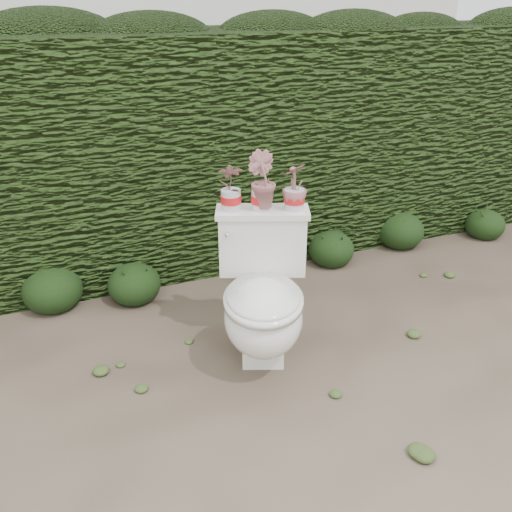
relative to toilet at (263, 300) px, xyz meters
name	(u,v)px	position (x,y,z in m)	size (l,w,h in m)	color
ground	(252,372)	(-0.11, -0.12, -0.36)	(60.00, 60.00, 0.00)	#6E5E4B
hedge	(171,151)	(-0.11, 1.48, 0.44)	(8.00, 1.00, 1.60)	#2F4A18
toilet	(263,300)	(0.00, 0.00, 0.00)	(0.67, 0.80, 0.78)	silver
potted_plant_left	(231,188)	(-0.07, 0.28, 0.54)	(0.13, 0.09, 0.24)	#35661F
potted_plant_center	(261,183)	(0.08, 0.23, 0.57)	(0.16, 0.13, 0.30)	#35661F
potted_plant_right	(295,188)	(0.24, 0.16, 0.54)	(0.13, 0.13, 0.24)	#35661F
liriope_clump_2	(52,285)	(-1.04, 0.98, -0.21)	(0.38, 0.38, 0.30)	#1B3111
liriope_clump_3	(134,280)	(-0.54, 0.89, -0.22)	(0.34, 0.34, 0.27)	#1B3111
liriope_clump_4	(252,254)	(0.31, 0.96, -0.22)	(0.35, 0.35, 0.28)	#1B3111
liriope_clump_5	(332,246)	(0.91, 0.89, -0.22)	(0.34, 0.34, 0.27)	#1B3111
liriope_clump_6	(401,227)	(1.58, 0.97, -0.21)	(0.37, 0.37, 0.30)	#1B3111
liriope_clump_7	(486,222)	(2.33, 0.86, -0.23)	(0.32, 0.32, 0.25)	#1B3111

